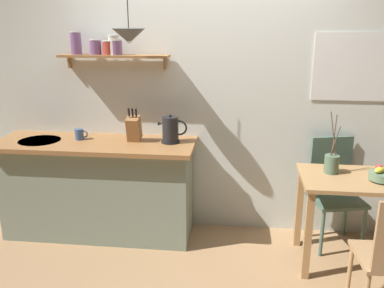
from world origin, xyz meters
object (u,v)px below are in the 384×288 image
object	(u,v)px
electric_kettle	(171,130)
knife_block	(134,128)
coffee_mug_by_sink	(80,134)
dining_table	(356,195)
dining_chair_far	(333,187)
fruit_bowl	(382,175)
pendant_lamp	(129,36)
twig_vase	(332,163)

from	to	relation	value
electric_kettle	knife_block	size ratio (longest dim) A/B	0.84
electric_kettle	coffee_mug_by_sink	size ratio (longest dim) A/B	2.17
dining_table	dining_chair_far	distance (m)	0.40
dining_chair_far	knife_block	world-z (taller)	knife_block
fruit_bowl	coffee_mug_by_sink	world-z (taller)	coffee_mug_by_sink
dining_table	coffee_mug_by_sink	bearing A→B (deg)	172.82
knife_block	pendant_lamp	xyz separation A→B (m)	(0.02, -0.13, 0.81)
dining_chair_far	electric_kettle	bearing A→B (deg)	-177.35
dining_chair_far	coffee_mug_by_sink	distance (m)	2.37
dining_chair_far	coffee_mug_by_sink	xyz separation A→B (m)	(-2.32, -0.07, 0.44)
dining_table	electric_kettle	xyz separation A→B (m)	(-1.57, 0.31, 0.42)
electric_kettle	pendant_lamp	xyz separation A→B (m)	(-0.31, -0.13, 0.82)
coffee_mug_by_sink	fruit_bowl	bearing A→B (deg)	-7.86
knife_block	dining_table	bearing A→B (deg)	-9.15
pendant_lamp	electric_kettle	bearing A→B (deg)	22.71
electric_kettle	pendant_lamp	size ratio (longest dim) A/B	0.57
twig_vase	electric_kettle	xyz separation A→B (m)	(-1.37, 0.22, 0.19)
dining_table	coffee_mug_by_sink	distance (m)	2.47
twig_vase	dining_chair_far	bearing A→B (deg)	70.30
dining_chair_far	coffee_mug_by_sink	world-z (taller)	coffee_mug_by_sink
dining_table	twig_vase	xyz separation A→B (m)	(-0.20, 0.09, 0.23)
dining_table	pendant_lamp	xyz separation A→B (m)	(-1.88, 0.18, 1.24)
dining_table	knife_block	bearing A→B (deg)	170.85
fruit_bowl	twig_vase	world-z (taller)	twig_vase
electric_kettle	pendant_lamp	world-z (taller)	pendant_lamp
fruit_bowl	pendant_lamp	world-z (taller)	pendant_lamp
knife_block	coffee_mug_by_sink	distance (m)	0.52
twig_vase	pendant_lamp	world-z (taller)	pendant_lamp
dining_table	coffee_mug_by_sink	xyz separation A→B (m)	(-2.42, 0.30, 0.35)
electric_kettle	coffee_mug_by_sink	world-z (taller)	electric_kettle
knife_block	pendant_lamp	distance (m)	0.82
fruit_bowl	dining_table	bearing A→B (deg)	162.01
twig_vase	coffee_mug_by_sink	world-z (taller)	twig_vase
twig_vase	pendant_lamp	size ratio (longest dim) A/B	1.11
dining_table	twig_vase	bearing A→B (deg)	155.86
knife_block	coffee_mug_by_sink	size ratio (longest dim) A/B	2.59
fruit_bowl	knife_block	bearing A→B (deg)	170.16
dining_table	electric_kettle	size ratio (longest dim) A/B	3.45
dining_table	fruit_bowl	distance (m)	0.26
dining_table	knife_block	size ratio (longest dim) A/B	2.90
pendant_lamp	fruit_bowl	bearing A→B (deg)	-6.34
twig_vase	coffee_mug_by_sink	xyz separation A→B (m)	(-2.22, 0.22, 0.12)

